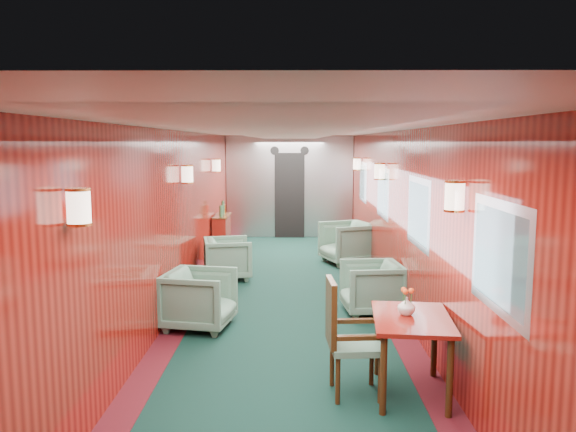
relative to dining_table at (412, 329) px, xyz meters
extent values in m
plane|color=black|center=(-1.12, 2.52, -0.60)|extent=(12.00, 12.00, 0.00)
cube|color=white|center=(-1.12, 2.52, 1.75)|extent=(3.00, 12.00, 0.10)
cube|color=white|center=(-1.12, 2.52, 1.76)|extent=(1.20, 12.00, 0.06)
cube|color=maroon|center=(-1.12, 8.52, 0.60)|extent=(3.00, 0.10, 2.40)
cube|color=maroon|center=(-2.62, 2.52, 0.60)|extent=(0.10, 12.00, 2.40)
cube|color=maroon|center=(0.38, 2.52, 0.60)|extent=(0.10, 12.00, 2.40)
cube|color=#400C13|center=(-2.47, 2.52, -0.60)|extent=(0.30, 12.00, 0.01)
cube|color=#400C13|center=(0.23, 2.52, -0.60)|extent=(0.30, 12.00, 0.01)
cube|color=#A3A6AA|center=(-1.12, 8.44, 0.60)|extent=(2.98, 0.12, 2.38)
cube|color=black|center=(-1.12, 8.36, 0.40)|extent=(0.70, 0.06, 2.00)
cylinder|color=black|center=(-1.47, 8.37, 1.45)|extent=(0.20, 0.04, 0.20)
cylinder|color=black|center=(-0.77, 8.37, 1.45)|extent=(0.20, 0.04, 0.20)
cube|color=#A8A9AF|center=(0.37, -0.98, 0.85)|extent=(0.02, 1.10, 0.80)
cube|color=slate|center=(0.36, -0.98, 0.85)|extent=(0.01, 0.96, 0.66)
cube|color=#A8A9AF|center=(0.37, 1.52, 0.85)|extent=(0.02, 1.10, 0.80)
cube|color=slate|center=(0.36, 1.52, 0.85)|extent=(0.01, 0.96, 0.66)
cube|color=#A8A9AF|center=(0.37, 4.02, 0.85)|extent=(0.02, 1.10, 0.80)
cube|color=slate|center=(0.36, 4.02, 0.85)|extent=(0.01, 0.96, 0.66)
cube|color=#A8A9AF|center=(0.37, 6.52, 0.85)|extent=(0.02, 1.10, 0.80)
cube|color=slate|center=(0.36, 6.52, 0.85)|extent=(0.01, 0.96, 0.66)
cylinder|color=#FFE2C6|center=(-2.52, -0.98, 1.20)|extent=(0.16, 0.16, 0.24)
cylinder|color=gold|center=(-2.52, -0.98, 1.08)|extent=(0.17, 0.17, 0.02)
cylinder|color=#FFE2C6|center=(0.28, -0.18, 1.20)|extent=(0.16, 0.16, 0.24)
cylinder|color=gold|center=(0.28, -0.18, 1.08)|extent=(0.17, 0.17, 0.02)
cylinder|color=#FFE2C6|center=(-2.52, 3.02, 1.20)|extent=(0.16, 0.16, 0.24)
cylinder|color=gold|center=(-2.52, 3.02, 1.08)|extent=(0.17, 0.17, 0.02)
cylinder|color=#FFE2C6|center=(0.28, 3.82, 1.20)|extent=(0.16, 0.16, 0.24)
cylinder|color=gold|center=(0.28, 3.82, 1.08)|extent=(0.17, 0.17, 0.02)
cylinder|color=#FFE2C6|center=(-2.52, 6.02, 1.20)|extent=(0.16, 0.16, 0.24)
cylinder|color=gold|center=(-2.52, 6.02, 1.08)|extent=(0.17, 0.17, 0.02)
cylinder|color=#FFE2C6|center=(0.28, 6.82, 1.20)|extent=(0.16, 0.16, 0.24)
cylinder|color=gold|center=(0.28, 6.82, 1.08)|extent=(0.17, 0.17, 0.02)
cube|color=maroon|center=(0.00, 0.00, 0.10)|extent=(0.76, 1.01, 0.04)
cylinder|color=#3D220D|center=(-0.31, -0.38, -0.26)|extent=(0.06, 0.06, 0.68)
cylinder|color=#3D220D|center=(0.23, -0.43, -0.26)|extent=(0.06, 0.06, 0.68)
cylinder|color=#3D220D|center=(-0.23, 0.43, -0.26)|extent=(0.06, 0.06, 0.68)
cylinder|color=#3D220D|center=(0.31, 0.38, -0.26)|extent=(0.06, 0.06, 0.68)
cube|color=#1F4A3C|center=(-0.49, 0.00, -0.15)|extent=(0.48, 0.48, 0.06)
cube|color=#3D220D|center=(-0.71, -0.02, 0.16)|extent=(0.08, 0.41, 0.58)
cube|color=#1F4A3C|center=(-0.69, -0.01, 0.10)|extent=(0.04, 0.31, 0.35)
cube|color=#3D220D|center=(-0.48, -0.22, 0.00)|extent=(0.41, 0.08, 0.04)
cube|color=#3D220D|center=(-0.51, 0.22, 0.00)|extent=(0.41, 0.08, 0.04)
cylinder|color=#3D220D|center=(-0.66, -0.20, -0.39)|extent=(0.04, 0.04, 0.42)
cylinder|color=#3D220D|center=(-0.29, -0.17, -0.39)|extent=(0.04, 0.04, 0.42)
cylinder|color=#3D220D|center=(-0.69, 0.17, -0.39)|extent=(0.04, 0.04, 0.42)
cylinder|color=#3D220D|center=(-0.32, 0.19, -0.39)|extent=(0.04, 0.04, 0.42)
cube|color=maroon|center=(-2.46, 6.22, -0.20)|extent=(0.27, 0.88, 0.80)
cube|color=#3D220D|center=(-2.45, 6.22, 0.20)|extent=(0.29, 0.90, 0.02)
cylinder|color=#295332|center=(-2.44, 5.99, 0.32)|extent=(0.07, 0.07, 0.22)
cylinder|color=#295332|center=(-2.44, 6.30, 0.35)|extent=(0.06, 0.06, 0.28)
cylinder|color=gold|center=(-2.44, 6.48, 0.30)|extent=(0.08, 0.08, 0.18)
imported|color=beige|center=(-0.04, 0.06, 0.20)|extent=(0.18, 0.18, 0.16)
imported|color=#1F4A3C|center=(-2.18, 1.80, -0.24)|extent=(0.91, 0.89, 0.71)
imported|color=#1F4A3C|center=(-2.12, 4.28, -0.26)|extent=(0.88, 0.87, 0.69)
imported|color=#1F4A3C|center=(-0.01, 2.41, -0.26)|extent=(0.82, 0.80, 0.69)
imported|color=#1F4A3C|center=(-0.04, 5.49, -0.21)|extent=(1.10, 1.09, 0.78)
camera|label=1|loc=(-1.06, -4.79, 1.64)|focal=35.00mm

